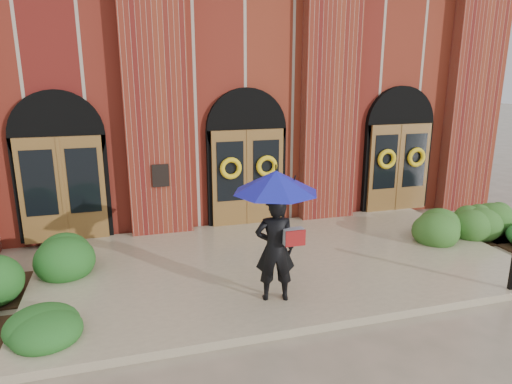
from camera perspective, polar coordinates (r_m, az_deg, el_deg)
name	(u,v)px	position (r m, az deg, el deg)	size (l,w,h in m)	color
ground	(281,269)	(9.90, 3.20, -9.57)	(90.00, 90.00, 0.00)	gray
landing	(279,263)	(9.99, 2.92, -8.84)	(10.00, 5.30, 0.15)	tan
church_building	(205,87)	(17.54, -6.42, 12.87)	(16.20, 12.53, 7.00)	maroon
man_with_umbrella	(276,211)	(7.76, 2.48, -2.38)	(1.75, 1.75, 2.35)	black
hedge_wall_right	(469,222)	(12.74, 25.12, -3.47)	(3.04, 1.22, 0.78)	#2C5A1F
hedge_front_left	(0,325)	(8.42, -29.32, -14.31)	(1.45, 1.25, 0.51)	#1E521C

